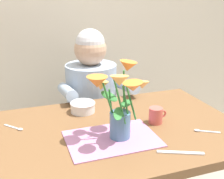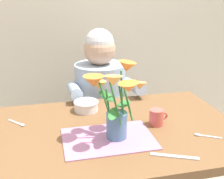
{
  "view_description": "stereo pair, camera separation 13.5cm",
  "coord_description": "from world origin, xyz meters",
  "px_view_note": "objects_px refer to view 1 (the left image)",
  "views": [
    {
      "loc": [
        -0.43,
        -1.15,
        1.37
      ],
      "look_at": [
        -0.01,
        0.05,
        0.92
      ],
      "focal_mm": 45.75,
      "sensor_mm": 36.0,
      "label": 1
    },
    {
      "loc": [
        -0.3,
        -1.19,
        1.37
      ],
      "look_at": [
        -0.01,
        0.05,
        0.92
      ],
      "focal_mm": 45.75,
      "sensor_mm": 36.0,
      "label": 2
    }
  ],
  "objects_px": {
    "seated_person": "(92,112)",
    "flower_vase": "(119,99)",
    "tea_cup": "(156,115)",
    "dinner_knife": "(180,153)",
    "ceramic_bowl": "(83,107)"
  },
  "relations": [
    {
      "from": "seated_person",
      "to": "dinner_knife",
      "type": "height_order",
      "value": "seated_person"
    },
    {
      "from": "dinner_knife",
      "to": "tea_cup",
      "type": "distance_m",
      "value": 0.29
    },
    {
      "from": "tea_cup",
      "to": "dinner_knife",
      "type": "bearing_deg",
      "value": -97.22
    },
    {
      "from": "flower_vase",
      "to": "tea_cup",
      "type": "xyz_separation_m",
      "value": [
        0.23,
        0.08,
        -0.14
      ]
    },
    {
      "from": "flower_vase",
      "to": "tea_cup",
      "type": "distance_m",
      "value": 0.28
    },
    {
      "from": "seated_person",
      "to": "dinner_knife",
      "type": "xyz_separation_m",
      "value": [
        0.12,
        -0.91,
        0.18
      ]
    },
    {
      "from": "seated_person",
      "to": "ceramic_bowl",
      "type": "distance_m",
      "value": 0.45
    },
    {
      "from": "seated_person",
      "to": "dinner_knife",
      "type": "bearing_deg",
      "value": -83.52
    },
    {
      "from": "seated_person",
      "to": "tea_cup",
      "type": "relative_size",
      "value": 12.2
    },
    {
      "from": "dinner_knife",
      "to": "tea_cup",
      "type": "height_order",
      "value": "tea_cup"
    },
    {
      "from": "seated_person",
      "to": "flower_vase",
      "type": "relative_size",
      "value": 3.42
    },
    {
      "from": "flower_vase",
      "to": "ceramic_bowl",
      "type": "bearing_deg",
      "value": 104.01
    },
    {
      "from": "dinner_knife",
      "to": "seated_person",
      "type": "bearing_deg",
      "value": 121.84
    },
    {
      "from": "ceramic_bowl",
      "to": "dinner_knife",
      "type": "distance_m",
      "value": 0.6
    },
    {
      "from": "flower_vase",
      "to": "tea_cup",
      "type": "height_order",
      "value": "flower_vase"
    }
  ]
}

